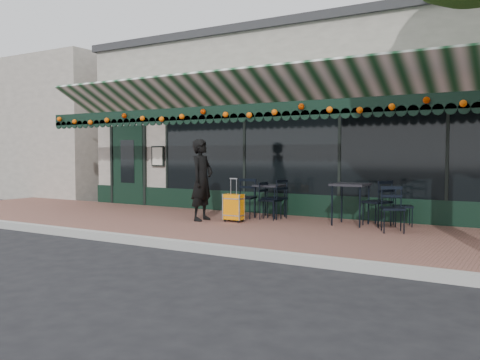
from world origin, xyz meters
The scene contains 15 objects.
ground centered at (0.00, 0.00, 0.00)m, with size 80.00×80.00×0.00m, color black.
sidewalk centered at (0.00, 2.00, 0.07)m, with size 18.00×4.00×0.15m, color brown.
curb centered at (0.00, -0.08, 0.07)m, with size 18.00×0.16×0.15m, color #9E9E99.
restaurant_building centered at (0.00, 7.84, 2.27)m, with size 12.00×9.60×4.50m.
neighbor_building_left centered at (-13.00, 8.00, 2.40)m, with size 12.00×8.00×4.80m, color #B1A89C.
woman centered at (-0.98, 2.15, 1.01)m, with size 0.63×0.41×1.73m, color black.
suitcase centered at (-0.29, 2.31, 0.45)m, with size 0.40×0.23×0.90m.
cafe_table_a centered at (1.94, 3.12, 0.90)m, with size 0.67×0.67×0.83m.
cafe_table_b centered at (0.01, 3.36, 0.81)m, with size 0.59×0.59×0.73m.
chair_a_left centered at (2.42, 3.30, 0.61)m, with size 0.46×0.46×0.92m, color black, non-canonical shape.
chair_a_right centered at (2.87, 3.51, 0.53)m, with size 0.38×0.38×0.76m, color black, non-canonical shape.
chair_a_front centered at (2.91, 2.61, 0.57)m, with size 0.42×0.42×0.84m, color black, non-canonical shape.
chair_b_left centered at (0.21, 3.21, 0.59)m, with size 0.44×0.44×0.88m, color black, non-canonical shape.
chair_b_right centered at (0.18, 3.06, 0.56)m, with size 0.41×0.41×0.82m, color black, non-canonical shape.
chair_b_front centered at (-0.41, 2.98, 0.59)m, with size 0.44×0.44×0.88m, color black, non-canonical shape.
Camera 1 is at (5.24, -6.62, 1.57)m, focal length 38.00 mm.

